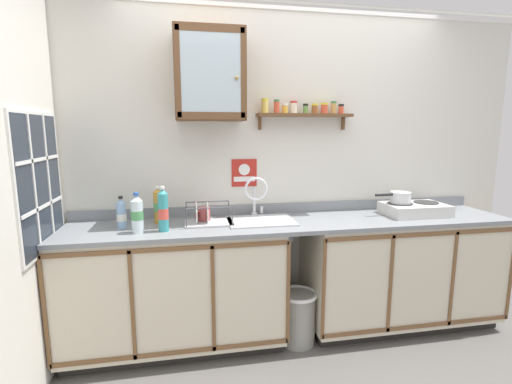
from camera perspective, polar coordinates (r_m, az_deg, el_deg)
name	(u,v)px	position (r m, az deg, el deg)	size (l,w,h in m)	color
floor	(304,355)	(2.87, 7.53, -23.94)	(6.36, 6.36, 0.00)	#565451
back_wall	(285,168)	(2.99, 4.47, 3.83)	(3.96, 0.07, 2.54)	silver
lower_cabinet_run	(175,289)	(2.80, -12.49, -14.52)	(1.56, 0.58, 0.88)	black
lower_cabinet_run_right	(399,271)	(3.26, 21.44, -11.46)	(1.55, 0.58, 0.88)	black
countertop	(295,223)	(2.76, 6.05, -4.77)	(3.32, 0.60, 0.03)	gray
backsplash	(285,208)	(3.00, 4.56, -2.47)	(3.32, 0.02, 0.08)	gray
sink	(260,222)	(2.74, 0.64, -4.77)	(0.49, 0.40, 0.44)	silver
hot_plate_stove	(415,209)	(3.18, 23.47, -2.45)	(0.48, 0.32, 0.09)	silver
saucepan	(400,197)	(3.12, 21.54, -0.74)	(0.30, 0.16, 0.09)	silver
bottle_water_blue_0	(121,214)	(2.68, -20.23, -3.25)	(0.07, 0.07, 0.22)	#8CB7E0
bottle_juice_amber_1	(158,206)	(2.73, -15.03, -2.13)	(0.06, 0.06, 0.28)	gold
bottle_detergent_teal_2	(163,211)	(2.51, -14.27, -2.87)	(0.07, 0.07, 0.31)	teal
bottle_water_clear_3	(137,214)	(2.52, -18.03, -3.32)	(0.08, 0.08, 0.27)	silver
dish_rack	(207,219)	(2.67, -7.67, -4.25)	(0.34, 0.25, 0.17)	#B2B2B7
mug	(204,215)	(2.72, -8.16, -3.50)	(0.11, 0.11, 0.11)	#B24C47
wall_cabinet	(210,76)	(2.72, -7.24, 17.52)	(0.49, 0.33, 0.63)	brown
spice_shelf	(303,113)	(2.92, 7.41, 12.18)	(0.75, 0.14, 0.23)	brown
warning_sign	(244,173)	(2.89, -1.84, 2.98)	(0.20, 0.01, 0.22)	#B2261E
window	(39,183)	(2.61, -30.69, 1.20)	(0.03, 0.69, 0.87)	#262D38
trash_bin	(298,316)	(2.90, 6.57, -18.70)	(0.29, 0.29, 0.40)	gray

